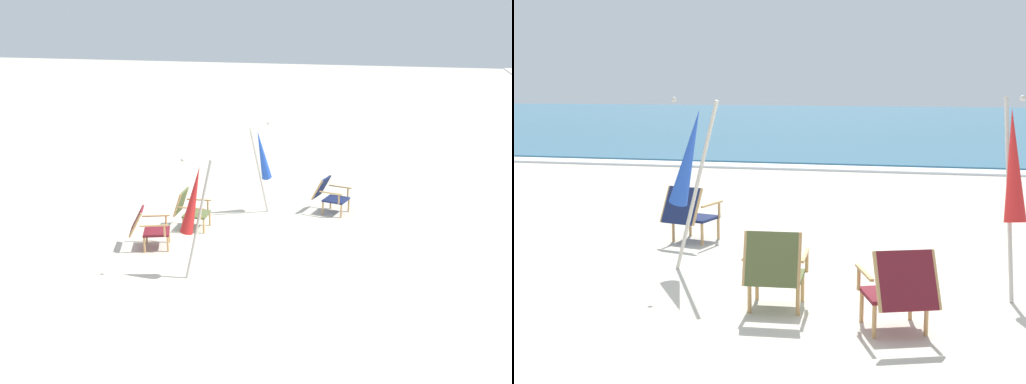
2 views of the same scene
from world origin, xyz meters
TOP-DOWN VIEW (x-y plane):
  - ground_plane at (0.00, 0.00)m, footprint 80.00×80.00m
  - beach_chair_far_center at (-0.45, -0.89)m, footprint 0.63×0.71m
  - beach_chair_front_left at (0.75, -1.27)m, footprint 0.79×0.89m
  - beach_chair_mid_center at (-2.23, 1.74)m, footprint 0.73×0.85m
  - umbrella_furled_red at (1.79, 0.07)m, footprint 0.33×0.57m
  - umbrella_furled_blue at (-1.73, 0.32)m, footprint 0.73×0.42m

SIDE VIEW (x-z plane):
  - ground_plane at x=0.00m, z-range 0.00..0.00m
  - beach_chair_front_left at x=0.75m, z-range 0.03..0.82m
  - beach_chair_mid_center at x=-2.23m, z-range 0.03..0.82m
  - beach_chair_far_center at x=-0.45m, z-range 0.02..0.84m
  - umbrella_furled_blue at x=-1.73m, z-range 0.31..2.35m
  - umbrella_furled_red at x=1.79m, z-range 0.32..2.40m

